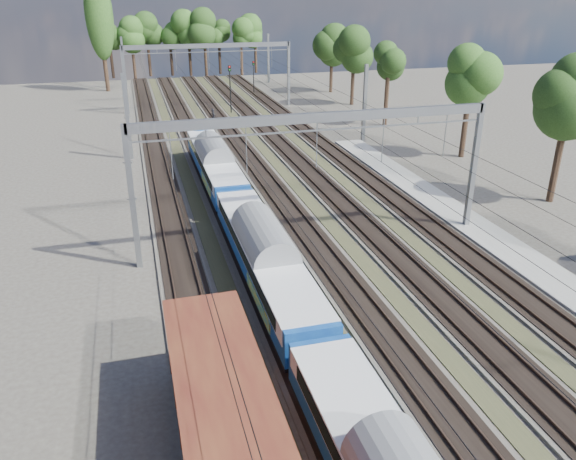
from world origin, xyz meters
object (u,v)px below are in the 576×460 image
object	(u,v)px
worker	(213,117)
freight_boxcar	(234,459)
emu_train	(266,252)
signal_near	(230,83)
signal_far	(254,73)

from	to	relation	value
worker	freight_boxcar	bearing A→B (deg)	166.25
emu_train	worker	xyz separation A→B (m)	(3.38, 43.06, -1.33)
worker	signal_near	world-z (taller)	signal_near
worker	signal_near	bearing A→B (deg)	-33.57
freight_boxcar	signal_near	world-z (taller)	signal_near
emu_train	signal_far	xyz separation A→B (m)	(13.07, 63.52, 0.96)
emu_train	signal_near	world-z (taller)	signal_near
freight_boxcar	worker	xyz separation A→B (m)	(7.88, 57.52, -1.39)
worker	signal_far	size ratio (longest dim) A/B	0.38
signal_near	signal_far	size ratio (longest dim) A/B	1.23
freight_boxcar	signal_far	distance (m)	79.95
emu_train	signal_far	world-z (taller)	signal_far
emu_train	freight_boxcar	bearing A→B (deg)	-107.29
freight_boxcar	signal_far	xyz separation A→B (m)	(17.58, 77.99, 0.91)
worker	signal_near	size ratio (longest dim) A/B	0.31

